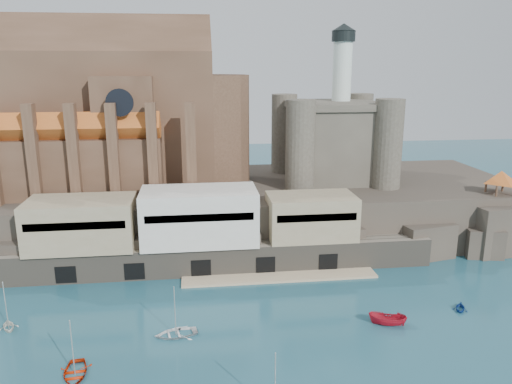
{
  "coord_description": "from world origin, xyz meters",
  "views": [
    {
      "loc": [
        -10.45,
        -52.06,
        31.97
      ],
      "look_at": [
        0.05,
        32.0,
        10.13
      ],
      "focal_mm": 35.0,
      "sensor_mm": 36.0,
      "label": 1
    }
  ],
  "objects_px": {
    "church": "(118,119)",
    "castle_keep": "(333,137)",
    "boat_0": "(75,375)",
    "pavilion": "(501,179)"
  },
  "relations": [
    {
      "from": "castle_keep",
      "to": "pavilion",
      "type": "xyz_separation_m",
      "value": [
        25.92,
        -15.08,
        -5.59
      ]
    },
    {
      "from": "church",
      "to": "boat_0",
      "type": "distance_m",
      "value": 50.64
    },
    {
      "from": "church",
      "to": "castle_keep",
      "type": "bearing_deg",
      "value": -1.11
    },
    {
      "from": "boat_0",
      "to": "church",
      "type": "bearing_deg",
      "value": 83.94
    },
    {
      "from": "pavilion",
      "to": "boat_0",
      "type": "distance_m",
      "value": 73.27
    },
    {
      "from": "church",
      "to": "pavilion",
      "type": "bearing_deg",
      "value": -13.48
    },
    {
      "from": "church",
      "to": "castle_keep",
      "type": "xyz_separation_m",
      "value": [
        40.21,
        -0.78,
        -3.81
      ]
    },
    {
      "from": "pavilion",
      "to": "boat_0",
      "type": "height_order",
      "value": "pavilion"
    },
    {
      "from": "castle_keep",
      "to": "pavilion",
      "type": "relative_size",
      "value": 4.58
    },
    {
      "from": "church",
      "to": "boat_0",
      "type": "relative_size",
      "value": 9.24
    }
  ]
}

